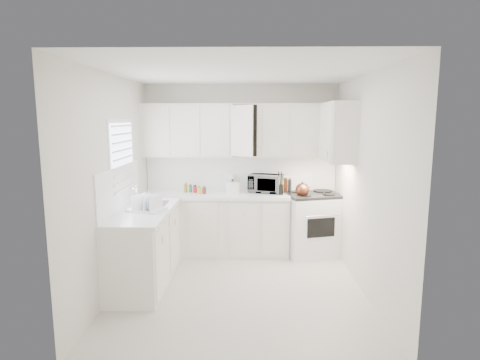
{
  "coord_description": "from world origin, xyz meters",
  "views": [
    {
      "loc": [
        0.09,
        -4.59,
        2.08
      ],
      "look_at": [
        0.0,
        0.7,
        1.25
      ],
      "focal_mm": 29.42,
      "sensor_mm": 36.0,
      "label": 1
    }
  ],
  "objects_px": {
    "rice_cooker": "(233,186)",
    "dish_rack": "(146,202)",
    "tea_kettle": "(302,189)",
    "utensil_crock": "(280,183)",
    "stove": "(312,216)",
    "microwave": "(266,182)"
  },
  "relations": [
    {
      "from": "stove",
      "to": "microwave",
      "type": "distance_m",
      "value": 0.88
    },
    {
      "from": "stove",
      "to": "microwave",
      "type": "height_order",
      "value": "microwave"
    },
    {
      "from": "tea_kettle",
      "to": "rice_cooker",
      "type": "height_order",
      "value": "tea_kettle"
    },
    {
      "from": "microwave",
      "to": "dish_rack",
      "type": "bearing_deg",
      "value": -122.73
    },
    {
      "from": "stove",
      "to": "tea_kettle",
      "type": "bearing_deg",
      "value": -153.01
    },
    {
      "from": "tea_kettle",
      "to": "dish_rack",
      "type": "xyz_separation_m",
      "value": [
        -2.06,
        -1.0,
        0.01
      ]
    },
    {
      "from": "tea_kettle",
      "to": "microwave",
      "type": "xyz_separation_m",
      "value": [
        -0.53,
        0.27,
        0.06
      ]
    },
    {
      "from": "tea_kettle",
      "to": "utensil_crock",
      "type": "relative_size",
      "value": 0.69
    },
    {
      "from": "dish_rack",
      "to": "tea_kettle",
      "type": "bearing_deg",
      "value": 44.04
    },
    {
      "from": "utensil_crock",
      "to": "dish_rack",
      "type": "bearing_deg",
      "value": -147.79
    },
    {
      "from": "utensil_crock",
      "to": "tea_kettle",
      "type": "bearing_deg",
      "value": -15.77
    },
    {
      "from": "dish_rack",
      "to": "utensil_crock",
      "type": "bearing_deg",
      "value": 50.35
    },
    {
      "from": "tea_kettle",
      "to": "dish_rack",
      "type": "distance_m",
      "value": 2.29
    },
    {
      "from": "microwave",
      "to": "dish_rack",
      "type": "relative_size",
      "value": 1.18
    },
    {
      "from": "utensil_crock",
      "to": "dish_rack",
      "type": "relative_size",
      "value": 0.86
    },
    {
      "from": "stove",
      "to": "dish_rack",
      "type": "relative_size",
      "value": 2.92
    },
    {
      "from": "stove",
      "to": "utensil_crock",
      "type": "relative_size",
      "value": 3.39
    },
    {
      "from": "microwave",
      "to": "dish_rack",
      "type": "xyz_separation_m",
      "value": [
        -1.53,
        -1.27,
        -0.05
      ]
    },
    {
      "from": "rice_cooker",
      "to": "dish_rack",
      "type": "relative_size",
      "value": 0.51
    },
    {
      "from": "tea_kettle",
      "to": "utensil_crock",
      "type": "distance_m",
      "value": 0.35
    },
    {
      "from": "stove",
      "to": "dish_rack",
      "type": "xyz_separation_m",
      "value": [
        -2.24,
        -1.16,
        0.45
      ]
    },
    {
      "from": "stove",
      "to": "microwave",
      "type": "bearing_deg",
      "value": 156.61
    }
  ]
}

